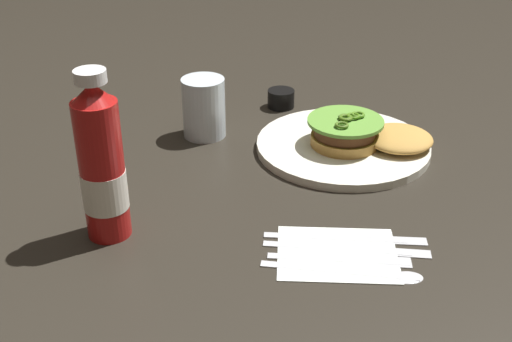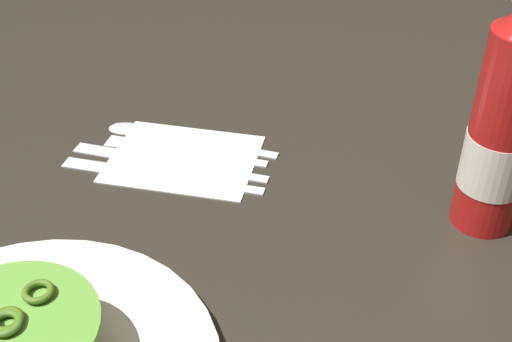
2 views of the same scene
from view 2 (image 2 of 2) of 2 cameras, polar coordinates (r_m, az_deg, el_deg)
ketchup_bottle at (r=0.62m, az=20.48°, el=3.44°), size 0.06×0.06×0.24m
napkin at (r=0.72m, az=-6.25°, el=1.10°), size 0.17×0.13×0.00m
spoon_utensil at (r=0.76m, az=-7.56°, el=3.25°), size 0.20×0.05×0.00m
fork_utensil at (r=0.73m, az=-7.35°, el=2.04°), size 0.19×0.04×0.00m
steak_knife at (r=0.72m, az=-8.57°, el=1.12°), size 0.22×0.05×0.00m
butter_knife at (r=0.70m, az=-9.26°, el=-0.04°), size 0.22×0.04×0.00m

